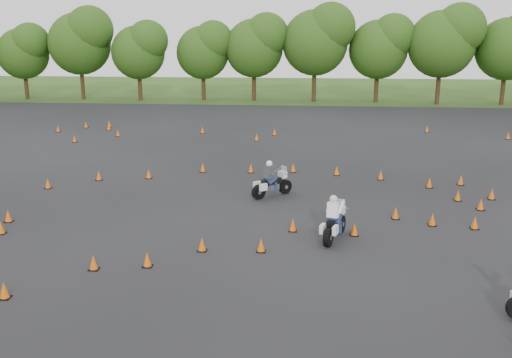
# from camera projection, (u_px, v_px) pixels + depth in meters

# --- Properties ---
(ground) EXTENTS (140.00, 140.00, 0.00)m
(ground) POSITION_uv_depth(u_px,v_px,m) (246.00, 241.00, 19.90)
(ground) COLOR #2D5119
(ground) RESTS_ON ground
(asphalt_pad) EXTENTS (62.00, 62.00, 0.00)m
(asphalt_pad) POSITION_uv_depth(u_px,v_px,m) (260.00, 193.00, 25.68)
(asphalt_pad) COLOR black
(asphalt_pad) RESTS_ON ground
(treeline) EXTENTS (87.09, 32.28, 11.05)m
(treeline) POSITION_uv_depth(u_px,v_px,m) (321.00, 57.00, 52.42)
(treeline) COLOR #2A4B15
(treeline) RESTS_ON ground
(traffic_cones) EXTENTS (33.17, 33.30, 0.45)m
(traffic_cones) POSITION_uv_depth(u_px,v_px,m) (264.00, 191.00, 25.26)
(traffic_cones) COLOR #E05A09
(traffic_cones) RESTS_ON asphalt_pad
(rider_grey) EXTENTS (2.02, 1.91, 1.64)m
(rider_grey) POSITION_uv_depth(u_px,v_px,m) (272.00, 178.00, 25.04)
(rider_grey) COLOR #36383D
(rider_grey) RESTS_ON ground
(rider_white) EXTENTS (1.34, 2.24, 1.66)m
(rider_white) POSITION_uv_depth(u_px,v_px,m) (335.00, 217.00, 19.85)
(rider_white) COLOR white
(rider_white) RESTS_ON ground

